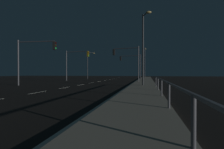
% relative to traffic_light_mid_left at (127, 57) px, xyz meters
% --- Properties ---
extents(ground_plane, '(112.00, 112.00, 0.00)m').
position_rel_traffic_light_mid_left_xyz_m(ground_plane, '(-4.94, -5.89, -3.97)').
color(ground_plane, black).
rests_on(ground_plane, ground).
extents(sidewalk_right, '(2.81, 77.00, 0.14)m').
position_rel_traffic_light_mid_left_xyz_m(sidewalk_right, '(2.70, -5.89, -3.90)').
color(sidewalk_right, '#9E937F').
rests_on(sidewalk_right, ground).
extents(lane_markings_center, '(0.14, 50.00, 0.01)m').
position_rel_traffic_light_mid_left_xyz_m(lane_markings_center, '(-4.94, -2.39, -3.97)').
color(lane_markings_center, silver).
rests_on(lane_markings_center, ground).
extents(lane_edge_line, '(0.14, 53.00, 0.01)m').
position_rel_traffic_light_mid_left_xyz_m(lane_edge_line, '(1.05, -0.89, -3.97)').
color(lane_edge_line, silver).
rests_on(lane_edge_line, ground).
extents(traffic_light_mid_left, '(4.22, 0.69, 5.42)m').
position_rel_traffic_light_mid_left_xyz_m(traffic_light_mid_left, '(0.00, 0.00, 0.00)').
color(traffic_light_mid_left, '#4C4C51').
rests_on(traffic_light_mid_left, sidewalk_right).
extents(traffic_light_near_right, '(4.88, 0.93, 5.63)m').
position_rel_traffic_light_mid_left_xyz_m(traffic_light_near_right, '(-9.72, 2.55, 0.03)').
color(traffic_light_near_right, '#4C4C51').
rests_on(traffic_light_near_right, ground).
extents(traffic_light_far_center, '(4.80, 0.66, 5.40)m').
position_rel_traffic_light_mid_left_xyz_m(traffic_light_far_center, '(-0.45, 11.18, 0.02)').
color(traffic_light_far_center, '#38383D').
rests_on(traffic_light_far_center, sidewalk_right).
extents(traffic_light_far_left, '(4.85, 0.63, 5.37)m').
position_rel_traffic_light_mid_left_xyz_m(traffic_light_far_left, '(-9.68, -8.63, -0.14)').
color(traffic_light_far_left, '#4C4C51').
rests_on(traffic_light_far_left, ground).
extents(street_lamp_across_street, '(0.95, 1.47, 7.63)m').
position_rel_traffic_light_mid_left_xyz_m(street_lamp_across_street, '(2.77, -7.50, 0.70)').
color(street_lamp_across_street, '#2D3033').
rests_on(street_lamp_across_street, sidewalk_right).
extents(street_lamp_mid_block, '(0.56, 1.49, 8.17)m').
position_rel_traffic_light_mid_left_xyz_m(street_lamp_mid_block, '(2.41, 19.41, 0.97)').
color(street_lamp_mid_block, '#38383D').
rests_on(street_lamp_mid_block, sidewalk_right).
extents(street_lamp_corner, '(1.51, 1.91, 6.90)m').
position_rel_traffic_light_mid_left_xyz_m(street_lamp_corner, '(-11.63, 14.28, 0.23)').
color(street_lamp_corner, '#2D3033').
rests_on(street_lamp_corner, ground).
extents(barrier_fence, '(0.09, 16.96, 0.98)m').
position_rel_traffic_light_mid_left_xyz_m(barrier_fence, '(3.96, -16.95, -3.09)').
color(barrier_fence, '#59595E').
rests_on(barrier_fence, sidewalk_right).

